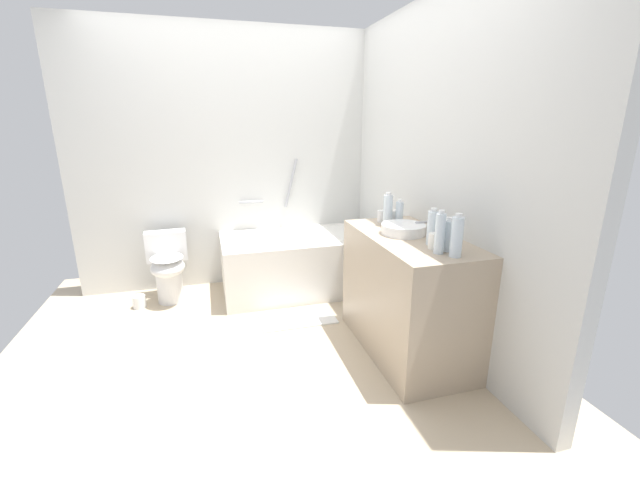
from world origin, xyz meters
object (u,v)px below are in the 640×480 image
at_px(toilet, 168,266).
at_px(water_bottle_1, 399,213).
at_px(toilet_paper_roll, 139,302).
at_px(drinking_glass_2, 434,241).
at_px(water_bottle_5, 433,228).
at_px(water_bottle_3, 388,210).
at_px(drinking_glass_0, 382,216).
at_px(drinking_glass_1, 395,217).
at_px(water_bottle_2, 448,235).
at_px(bath_mat, 297,318).
at_px(bathtub, 300,261).
at_px(water_bottle_4, 440,233).
at_px(sink_basin, 403,229).
at_px(sink_faucet, 427,227).
at_px(water_bottle_0, 457,237).

height_order(toilet, water_bottle_1, water_bottle_1).
bearing_deg(toilet_paper_roll, drinking_glass_2, -38.38).
height_order(toilet, water_bottle_5, water_bottle_5).
relative_size(water_bottle_1, water_bottle_3, 0.80).
relative_size(water_bottle_5, drinking_glass_2, 2.39).
bearing_deg(toilet_paper_roll, water_bottle_1, -25.75).
bearing_deg(drinking_glass_0, drinking_glass_1, -39.56).
bearing_deg(water_bottle_2, drinking_glass_1, 89.84).
height_order(water_bottle_1, bath_mat, water_bottle_1).
height_order(bathtub, water_bottle_3, bathtub).
bearing_deg(drinking_glass_0, water_bottle_4, -89.82).
bearing_deg(drinking_glass_2, drinking_glass_1, 84.88).
height_order(sink_basin, water_bottle_4, water_bottle_4).
distance_m(bathtub, sink_basin, 1.43).
bearing_deg(water_bottle_5, water_bottle_4, -107.69).
xyz_separation_m(water_bottle_4, drinking_glass_0, (-0.00, 0.80, -0.08)).
relative_size(drinking_glass_1, toilet_paper_roll, 0.86).
bearing_deg(water_bottle_5, toilet, 137.77).
relative_size(bathtub, water_bottle_5, 6.34).
bearing_deg(water_bottle_3, drinking_glass_1, 31.88).
bearing_deg(water_bottle_3, water_bottle_5, -83.27).
relative_size(sink_faucet, toilet_paper_roll, 1.33).
bearing_deg(toilet, water_bottle_3, 54.06).
distance_m(bathtub, toilet_paper_roll, 1.51).
bearing_deg(sink_basin, water_bottle_2, -79.94).
xyz_separation_m(water_bottle_1, water_bottle_4, (-0.07, -0.66, 0.03)).
height_order(sink_faucet, drinking_glass_0, drinking_glass_0).
relative_size(water_bottle_4, water_bottle_5, 1.11).
relative_size(toilet, water_bottle_5, 2.74).
bearing_deg(toilet, toilet_paper_roll, -71.52).
xyz_separation_m(water_bottle_4, bath_mat, (-0.63, 1.05, -0.98)).
distance_m(drinking_glass_0, toilet_paper_roll, 2.28).
xyz_separation_m(water_bottle_1, drinking_glass_2, (-0.06, -0.58, -0.04)).
xyz_separation_m(toilet, water_bottle_4, (1.68, -1.74, 0.65)).
height_order(bathtub, sink_basin, bathtub).
xyz_separation_m(water_bottle_1, drinking_glass_0, (-0.08, 0.14, -0.05)).
bearing_deg(sink_basin, bathtub, 110.71).
distance_m(water_bottle_0, water_bottle_3, 0.77).
relative_size(water_bottle_3, water_bottle_4, 0.96).
distance_m(drinking_glass_2, toilet_paper_roll, 2.65).
height_order(toilet, water_bottle_2, water_bottle_2).
distance_m(sink_basin, water_bottle_4, 0.45).
bearing_deg(water_bottle_0, water_bottle_3, 94.91).
distance_m(water_bottle_1, toilet_paper_roll, 2.42).
relative_size(drinking_glass_0, toilet_paper_roll, 0.78).
bearing_deg(water_bottle_0, bathtub, 106.56).
relative_size(drinking_glass_2, bath_mat, 0.16).
bearing_deg(water_bottle_0, water_bottle_4, 125.59).
xyz_separation_m(toilet, sink_faucet, (1.86, -1.30, 0.56)).
bearing_deg(water_bottle_2, drinking_glass_0, 95.61).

